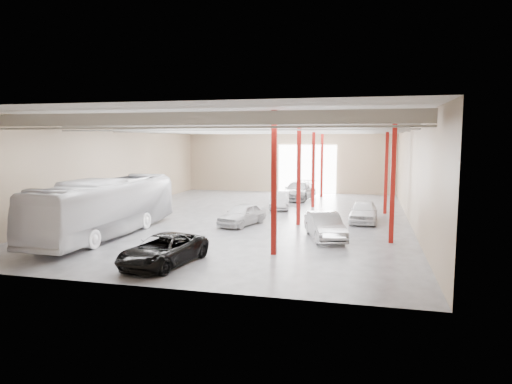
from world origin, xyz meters
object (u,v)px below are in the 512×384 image
at_px(car_right_far, 363,211).
at_px(black_sedan, 163,250).
at_px(car_row_b, 280,200).
at_px(car_row_c, 299,191).
at_px(car_right_near, 325,226).
at_px(coach_bus, 106,207).
at_px(car_row_a, 242,214).

bearing_deg(car_right_far, black_sedan, -121.14).
relative_size(car_row_b, car_right_far, 0.98).
distance_m(car_row_c, car_right_near, 16.90).
bearing_deg(car_right_far, coach_bus, -148.90).
height_order(car_row_b, car_row_c, car_row_c).
distance_m(black_sedan, car_row_a, 10.04).
xyz_separation_m(coach_bus, car_right_near, (12.55, 2.04, -0.93)).
distance_m(coach_bus, black_sedan, 7.86).
bearing_deg(car_right_far, car_right_near, -106.53).
distance_m(car_right_near, car_right_far, 6.30).
bearing_deg(coach_bus, black_sedan, -39.09).
xyz_separation_m(car_row_a, car_row_c, (1.70, 13.46, 0.12)).
height_order(car_row_c, car_right_far, car_row_c).
bearing_deg(car_row_b, car_right_far, -43.07).
height_order(coach_bus, car_right_near, coach_bus).
bearing_deg(car_row_a, car_right_far, 37.74).
bearing_deg(black_sedan, car_row_c, 93.36).
distance_m(black_sedan, car_row_b, 17.61).
xyz_separation_m(car_right_near, car_right_far, (2.04, 5.96, -0.00)).
bearing_deg(car_row_c, car_row_b, -89.50).
height_order(black_sedan, car_row_c, car_row_c).
bearing_deg(car_row_a, car_right_near, -11.06).
distance_m(coach_bus, car_row_a, 8.55).
distance_m(black_sedan, car_row_c, 23.60).
bearing_deg(coach_bus, car_right_far, 29.54).
bearing_deg(car_right_far, car_row_c, 122.26).
relative_size(coach_bus, car_row_c, 2.09).
relative_size(black_sedan, car_row_a, 1.17).
height_order(car_row_a, car_row_c, car_row_c).
distance_m(car_row_c, car_right_far, 12.07).
bearing_deg(coach_bus, car_right_near, 10.02).
relative_size(black_sedan, car_row_c, 0.85).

